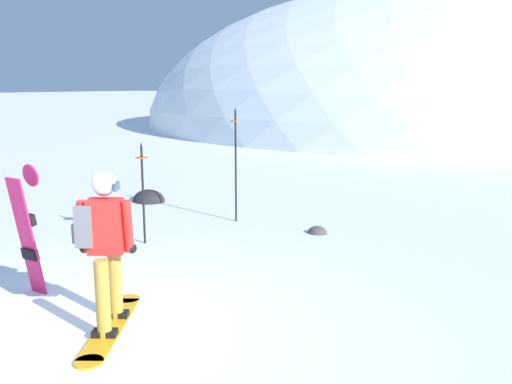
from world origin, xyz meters
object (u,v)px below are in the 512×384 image
piste_marker_far (143,186)px  spare_snowboard (28,230)px  snowboarder_main (104,246)px  rock_mid (149,201)px  piste_marker_near (236,157)px  rock_dark (317,233)px

piste_marker_far → spare_snowboard: bearing=-79.4°
snowboarder_main → rock_mid: snowboarder_main is taller
piste_marker_near → rock_dark: size_ratio=6.02×
piste_marker_far → rock_mid: size_ratio=2.19×
rock_dark → piste_marker_far: bearing=-134.8°
piste_marker_near → rock_dark: 2.11m
snowboarder_main → rock_mid: 6.69m
snowboarder_main → rock_dark: snowboarder_main is taller
piste_marker_near → rock_mid: size_ratio=2.83×
spare_snowboard → piste_marker_near: size_ratio=0.76×
piste_marker_near → piste_marker_far: 2.12m
piste_marker_far → rock_mid: piste_marker_far is taller
snowboarder_main → piste_marker_far: 3.27m
piste_marker_near → rock_dark: bearing=2.0°
snowboarder_main → piste_marker_far: bearing=127.5°
spare_snowboard → piste_marker_far: size_ratio=0.97×
spare_snowboard → rock_mid: 5.69m
rock_mid → piste_marker_far: bearing=-47.1°
snowboarder_main → piste_marker_near: bearing=108.9°
snowboarder_main → piste_marker_far: snowboarder_main is taller
rock_dark → rock_mid: rock_mid is taller
rock_dark → piste_marker_near: bearing=-178.0°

